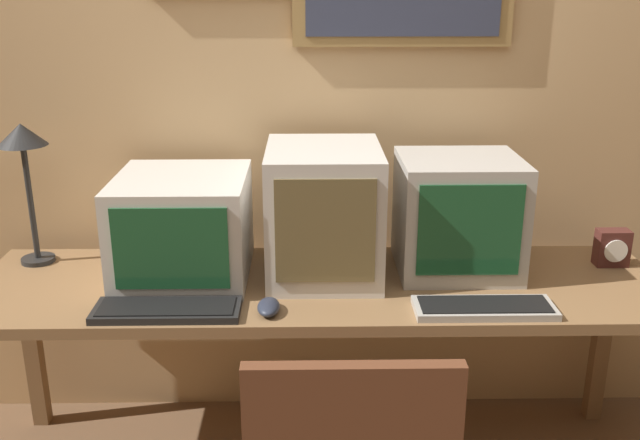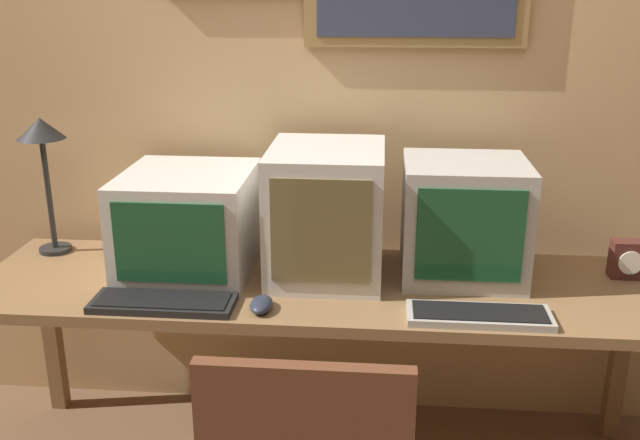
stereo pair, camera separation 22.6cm
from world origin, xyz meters
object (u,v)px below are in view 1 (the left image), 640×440
monitor_center (324,212)px  monitor_right (458,215)px  desk_lamp (24,151)px  keyboard_main (167,310)px  desk_clock (612,248)px  keyboard_side (484,308)px  mouse_near_keyboard (269,307)px  monitor_left (183,226)px

monitor_center → monitor_right: (0.45, 0.02, -0.02)m
monitor_right → desk_lamp: bearing=176.5°
desk_lamp → keyboard_main: bearing=-38.5°
monitor_right → keyboard_main: 0.99m
monitor_right → keyboard_main: (-0.92, -0.33, -0.18)m
monitor_right → desk_clock: (0.55, 0.02, -0.13)m
keyboard_side → mouse_near_keyboard: size_ratio=3.57×
monitor_left → keyboard_side: (0.93, -0.31, -0.16)m
desk_clock → desk_lamp: size_ratio=0.26×
keyboard_side → desk_lamp: desk_lamp is taller
monitor_left → keyboard_side: 1.00m
monitor_center → keyboard_side: monitor_center is taller
monitor_left → keyboard_side: bearing=-18.2°
mouse_near_keyboard → desk_clock: size_ratio=0.91×
desk_clock → monitor_center: bearing=-177.5°
monitor_left → desk_lamp: size_ratio=0.94×
desk_clock → keyboard_main: bearing=-166.4°
monitor_right → keyboard_main: monitor_right is taller
monitor_center → mouse_near_keyboard: (-0.17, -0.31, -0.20)m
mouse_near_keyboard → monitor_left: bearing=134.0°
monitor_left → monitor_center: size_ratio=1.04×
monitor_left → monitor_right: monitor_right is taller
monitor_center → mouse_near_keyboard: size_ratio=3.81×
monitor_left → desk_lamp: 0.59m
keyboard_main → monitor_right: bearing=19.9°
desk_lamp → monitor_center: bearing=-6.3°
monitor_center → mouse_near_keyboard: bearing=-118.8°
mouse_near_keyboard → desk_clock: desk_clock is taller
monitor_center → monitor_right: bearing=2.9°
keyboard_main → keyboard_side: 0.94m
monitor_right → desk_clock: size_ratio=3.10×
keyboard_side → desk_lamp: bearing=163.9°
keyboard_main → desk_clock: size_ratio=3.39×
monitor_left → monitor_center: bearing=0.8°
monitor_center → keyboard_main: size_ratio=1.03×
monitor_left → keyboard_main: bearing=-91.4°
monitor_center → keyboard_side: 0.60m
desk_lamp → mouse_near_keyboard: bearing=-26.9°
mouse_near_keyboard → monitor_center: bearing=61.2°
monitor_left → monitor_right: 0.91m
monitor_center → monitor_right: monitor_center is taller
keyboard_main → desk_lamp: desk_lamp is taller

